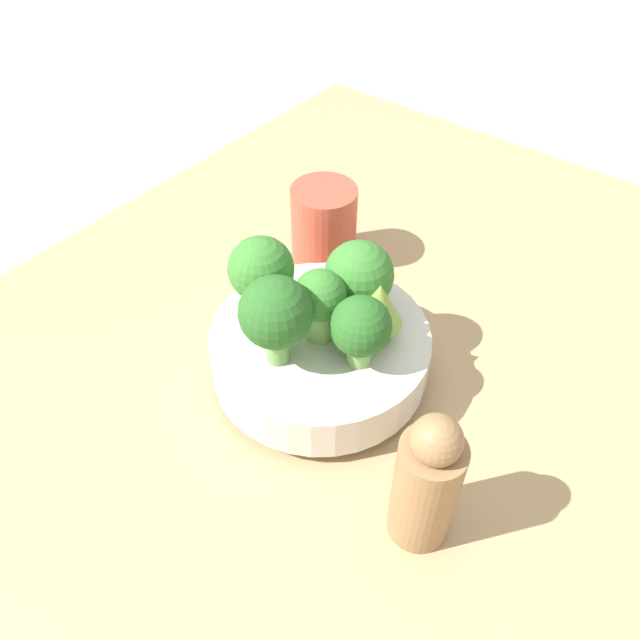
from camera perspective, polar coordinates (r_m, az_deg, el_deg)
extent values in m
plane|color=#ADA89E|center=(0.69, 0.76, -8.87)|extent=(6.00, 6.00, 0.00)
cube|color=tan|center=(0.67, 0.78, -7.72)|extent=(1.18, 0.87, 0.05)
cylinder|color=silver|center=(0.66, 0.00, -4.66)|extent=(0.10, 0.10, 0.01)
cylinder|color=silver|center=(0.64, 0.00, -2.83)|extent=(0.22, 0.22, 0.05)
cylinder|color=#7AB256|center=(0.60, 0.00, -0.17)|extent=(0.03, 0.03, 0.04)
sphere|color=#387A2D|center=(0.58, 0.00, 2.29)|extent=(0.05, 0.05, 0.05)
cylinder|color=#609347|center=(0.61, 5.23, -0.89)|extent=(0.03, 0.03, 0.02)
cone|color=#84AD47|center=(0.59, 5.44, 1.45)|extent=(0.05, 0.05, 0.05)
cylinder|color=#6BA34C|center=(0.63, -4.91, 2.01)|extent=(0.03, 0.03, 0.04)
sphere|color=#387A2D|center=(0.60, -5.15, 4.88)|extent=(0.06, 0.06, 0.06)
cylinder|color=#7AB256|center=(0.59, 3.60, -2.84)|extent=(0.02, 0.02, 0.03)
sphere|color=#286023|center=(0.56, 3.75, -0.57)|extent=(0.06, 0.06, 0.06)
cylinder|color=#6BA34C|center=(0.63, 3.45, 1.64)|extent=(0.03, 0.03, 0.02)
sphere|color=#387A2D|center=(0.61, 3.59, 4.14)|extent=(0.07, 0.07, 0.07)
cylinder|color=#6BA34C|center=(0.58, -3.87, -2.28)|extent=(0.02, 0.02, 0.04)
sphere|color=#286023|center=(0.55, -4.08, 0.70)|extent=(0.07, 0.07, 0.07)
cylinder|color=#C64C38|center=(0.77, 0.36, 8.64)|extent=(0.08, 0.08, 0.10)
cylinder|color=#997047|center=(0.53, 9.58, -15.09)|extent=(0.05, 0.05, 0.12)
sphere|color=#997047|center=(0.47, 10.61, -10.74)|extent=(0.04, 0.04, 0.04)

